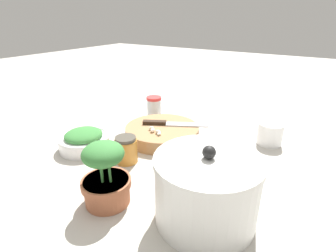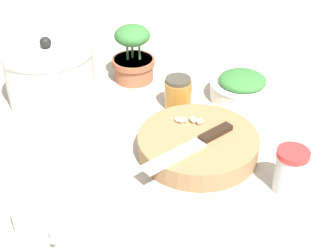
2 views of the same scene
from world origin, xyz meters
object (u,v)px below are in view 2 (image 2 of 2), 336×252
Objects in this scene: stock_pot at (51,75)px; potted_herb at (133,57)px; spice_jar at (290,170)px; coffee_mug at (38,217)px; chef_knife at (195,144)px; honey_jar at (178,93)px; cutting_board at (198,144)px; herb_bowl at (242,86)px; garlic_cloves at (189,120)px.

potted_herb is (0.22, 0.08, -0.01)m from stock_pot.
spice_jar is at bearing -66.49° from potted_herb.
stock_pot reaches higher than coffee_mug.
honey_jar reaches higher than chef_knife.
spice_jar is 0.57m from potted_herb.
cutting_board is 1.17× the size of stock_pot.
herb_bowl reaches higher than chef_knife.
garlic_cloves is at bearing 125.76° from spice_jar.
chef_knife is 0.09m from garlic_cloves.
spice_jar reaches higher than cutting_board.
spice_jar reaches higher than chef_knife.
spice_jar is 0.42× the size of stock_pot.
coffee_mug is 1.31× the size of honey_jar.
garlic_cloves is 0.60× the size of coffee_mug.
garlic_cloves is (-0.01, 0.06, 0.03)m from cutting_board.
honey_jar is (0.00, 0.20, 0.02)m from cutting_board.
herb_bowl is 1.79× the size of spice_jar.
stock_pot reaches higher than spice_jar.
garlic_cloves is 0.24m from herb_bowl.
spice_jar is (0.15, -0.21, -0.00)m from garlic_cloves.
coffee_mug is 0.68× the size of potted_herb.
chef_knife is 3.45× the size of garlic_cloves.
stock_pot reaches higher than cutting_board.
potted_herb reaches higher than cutting_board.
stock_pot is at bearing 85.58° from coffee_mug.
spice_jar reaches higher than honey_jar.
honey_jar is 0.33m from stock_pot.
coffee_mug is at bearing -146.61° from garlic_cloves.
chef_knife is at bearing -128.87° from herb_bowl.
honey_jar reaches higher than herb_bowl.
herb_bowl is at bearing -9.91° from stock_pot.
herb_bowl is 0.74× the size of stock_pot.
garlic_cloves is 0.26m from spice_jar.
potted_herb reaches higher than honey_jar.
potted_herb is at bearing 148.44° from herb_bowl.
coffee_mug is at bearing -178.71° from spice_jar.
coffee_mug reaches higher than herb_bowl.
garlic_cloves is at bearing -34.08° from chef_knife.
potted_herb is at bearing 103.68° from garlic_cloves.
chef_knife is at bearing -48.43° from stock_pot.
potted_herb is (-0.26, 0.16, 0.04)m from herb_bowl.
cutting_board is 3.22× the size of honey_jar.
herb_bowl is 0.49m from stock_pot.
cutting_board is at bearing -55.03° from chef_knife.
coffee_mug is 0.50m from honey_jar.
stock_pot is (-0.30, 0.24, 0.03)m from garlic_cloves.
chef_knife reaches higher than cutting_board.
spice_jar is at bearing -154.18° from chef_knife.
garlic_cloves reaches higher than cutting_board.
honey_jar is 0.19m from potted_herb.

